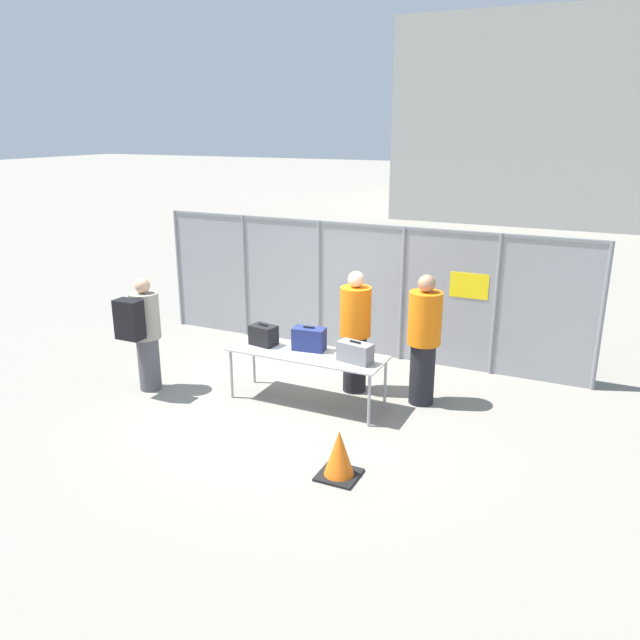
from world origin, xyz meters
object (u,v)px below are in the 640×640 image
object	(u,v)px
traffic_cone	(339,455)
inspection_table	(307,356)
security_worker_near	(355,330)
traveler_hooded	(143,331)
suitcase_navy	(309,339)
suitcase_grey	(355,352)
suitcase_black	(264,335)
utility_trailer	(445,319)
security_worker_far	(424,338)

from	to	relation	value
traffic_cone	inspection_table	bearing A→B (deg)	126.82
security_worker_near	traveler_hooded	bearing A→B (deg)	35.82
suitcase_navy	suitcase_grey	world-z (taller)	suitcase_navy
suitcase_black	traffic_cone	distance (m)	2.58
suitcase_navy	utility_trailer	xyz separation A→B (m)	(1.08, 3.40, -0.52)
suitcase_black	traveler_hooded	distance (m)	1.75
suitcase_black	traveler_hooded	bearing A→B (deg)	-158.37
traveler_hooded	security_worker_far	size ratio (longest dim) A/B	0.91
inspection_table	suitcase_navy	bearing A→B (deg)	98.59
security_worker_near	suitcase_grey	bearing A→B (deg)	122.68
traveler_hooded	security_worker_near	size ratio (longest dim) A/B	0.94
security_worker_far	suitcase_black	bearing A→B (deg)	29.03
traveler_hooded	security_worker_far	distance (m)	4.01
traveler_hooded	utility_trailer	distance (m)	5.38
suitcase_navy	utility_trailer	size ratio (longest dim) A/B	0.11
suitcase_navy	traffic_cone	world-z (taller)	suitcase_navy
inspection_table	suitcase_black	bearing A→B (deg)	177.56
suitcase_grey	security_worker_far	size ratio (longest dim) A/B	0.27
traveler_hooded	utility_trailer	size ratio (longest dim) A/B	0.39
suitcase_grey	security_worker_near	xyz separation A→B (m)	(-0.30, 0.74, 0.04)
suitcase_grey	security_worker_far	xyz separation A→B (m)	(0.72, 0.75, 0.07)
inspection_table	security_worker_near	world-z (taller)	security_worker_near
inspection_table	utility_trailer	bearing A→B (deg)	73.10
security_worker_far	traffic_cone	world-z (taller)	security_worker_far
utility_trailer	inspection_table	bearing A→B (deg)	-106.90
traveler_hooded	utility_trailer	bearing A→B (deg)	61.30
suitcase_grey	security_worker_far	bearing A→B (deg)	46.09
suitcase_navy	security_worker_near	world-z (taller)	security_worker_near
inspection_table	traveler_hooded	bearing A→B (deg)	-165.21
inspection_table	traveler_hooded	distance (m)	2.42
suitcase_grey	suitcase_navy	bearing A→B (deg)	168.34
security_worker_far	utility_trailer	bearing A→B (deg)	-70.22
security_worker_near	traffic_cone	bearing A→B (deg)	118.72
suitcase_navy	suitcase_grey	xyz separation A→B (m)	(0.76, -0.16, -0.03)
security_worker_far	inspection_table	bearing A→B (deg)	37.44
suitcase_grey	traveler_hooded	bearing A→B (deg)	-169.51
suitcase_navy	traveler_hooded	world-z (taller)	traveler_hooded
traveler_hooded	security_worker_near	xyz separation A→B (m)	(2.77, 1.31, 0.00)
utility_trailer	traffic_cone	world-z (taller)	utility_trailer
security_worker_near	suitcase_black	bearing A→B (deg)	40.67
inspection_table	security_worker_near	distance (m)	0.85
suitcase_grey	suitcase_black	bearing A→B (deg)	176.98
suitcase_grey	inspection_table	bearing A→B (deg)	176.42
inspection_table	traffic_cone	xyz separation A→B (m)	(1.19, -1.59, -0.44)
suitcase_navy	suitcase_grey	size ratio (longest dim) A/B	0.94
security_worker_near	inspection_table	bearing A→B (deg)	68.16
suitcase_navy	traveler_hooded	size ratio (longest dim) A/B	0.28
inspection_table	traveler_hooded	world-z (taller)	traveler_hooded
inspection_table	suitcase_grey	xyz separation A→B (m)	(0.74, -0.05, 0.19)
suitcase_black	utility_trailer	xyz separation A→B (m)	(1.77, 3.48, -0.50)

